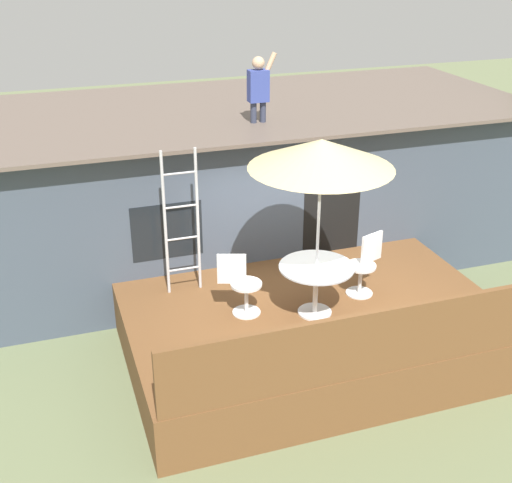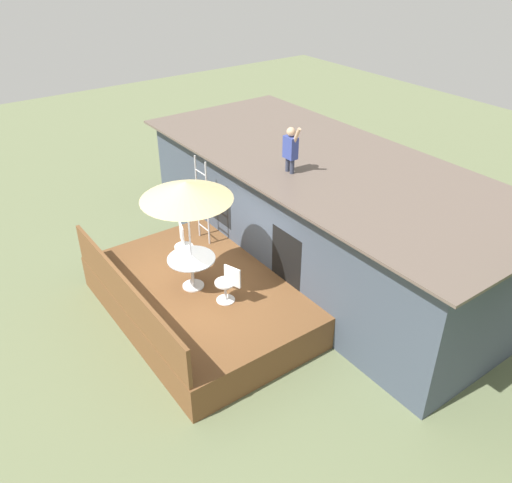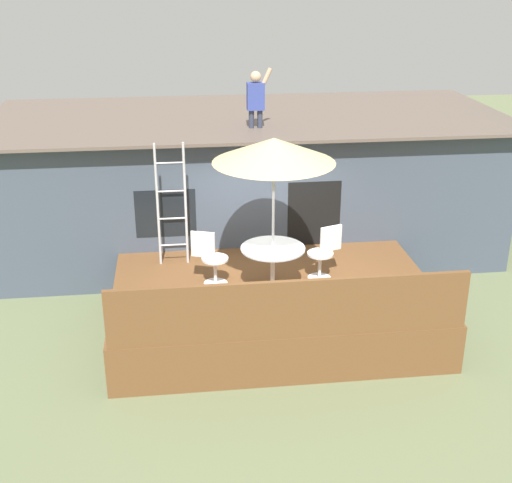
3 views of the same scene
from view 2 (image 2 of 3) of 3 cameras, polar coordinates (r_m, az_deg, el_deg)
ground_plane at (r=12.37m, az=-5.73°, el=-7.59°), size 40.00×40.00×0.00m
house at (r=13.38m, az=7.27°, el=2.98°), size 10.50×4.50×2.89m
deck at (r=12.13m, az=-5.82°, el=-6.11°), size 5.29×3.59×0.80m
deck_railing at (r=11.06m, az=-13.87°, el=-5.67°), size 5.19×0.08×0.90m
patio_table at (r=11.51m, az=-6.96°, el=-2.45°), size 1.04×1.04×0.74m
patio_umbrella at (r=10.64m, az=-7.56°, el=5.48°), size 1.90×1.90×2.54m
step_ladder at (r=12.98m, az=-5.82°, el=4.39°), size 0.52×0.04×2.20m
person_figure at (r=11.82m, az=3.78°, el=10.18°), size 0.47×0.20×1.11m
patio_chair_left at (r=12.45m, az=-7.85°, el=-0.41°), size 0.61×0.44×0.92m
patio_chair_right at (r=11.06m, az=-3.07°, el=-4.60°), size 0.60×0.44×0.92m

